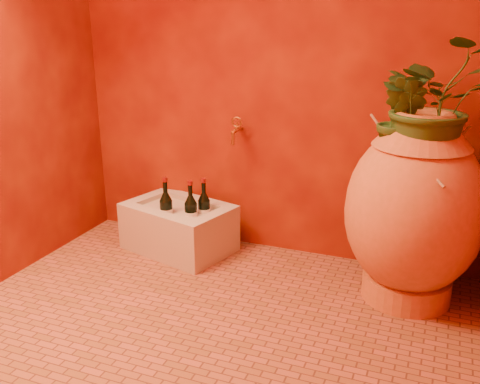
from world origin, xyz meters
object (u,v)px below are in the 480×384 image
at_px(stone_basin, 179,228).
at_px(wine_bottle_c, 191,214).
at_px(amphora, 414,210).
at_px(wine_bottle_a, 166,211).
at_px(wine_bottle_b, 204,211).
at_px(wall_tap, 236,129).

xyz_separation_m(stone_basin, wine_bottle_c, (0.12, -0.06, 0.14)).
relative_size(amphora, stone_basin, 1.35).
distance_m(amphora, wine_bottle_a, 1.43).
relative_size(stone_basin, wine_bottle_c, 2.27).
bearing_deg(wine_bottle_c, wine_bottle_a, -172.17).
height_order(stone_basin, wine_bottle_a, wine_bottle_a).
bearing_deg(wine_bottle_b, wall_tap, 45.91).
xyz_separation_m(stone_basin, wine_bottle_b, (0.17, 0.02, 0.13)).
relative_size(wine_bottle_b, wall_tap, 2.03).
height_order(amphora, wall_tap, amphora).
relative_size(wine_bottle_c, wall_tap, 2.06).
bearing_deg(wine_bottle_b, wine_bottle_a, -153.28).
xyz_separation_m(amphora, stone_basin, (-1.38, 0.10, -0.35)).
height_order(wine_bottle_a, wine_bottle_b, wine_bottle_a).
xyz_separation_m(wine_bottle_a, wall_tap, (0.35, 0.26, 0.48)).
height_order(wine_bottle_a, wall_tap, wall_tap).
xyz_separation_m(stone_basin, wall_tap, (0.32, 0.17, 0.62)).
bearing_deg(amphora, wall_tap, 165.72).
xyz_separation_m(wine_bottle_a, wine_bottle_b, (0.20, 0.10, -0.00)).
height_order(amphora, stone_basin, amphora).
xyz_separation_m(amphora, wall_tap, (-1.06, 0.27, 0.27)).
bearing_deg(wine_bottle_b, stone_basin, -174.20).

